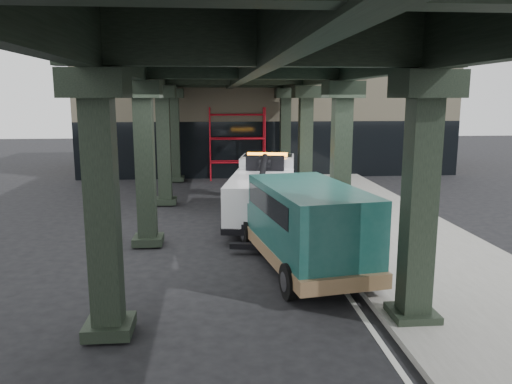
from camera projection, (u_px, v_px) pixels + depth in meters
name	position (u px, v px, depth m)	size (l,w,h in m)	color
ground	(264.00, 263.00, 13.80)	(90.00, 90.00, 0.00)	black
sidewalk	(396.00, 237.00, 16.13)	(5.00, 40.00, 0.15)	gray
lane_stripe	(311.00, 241.00, 15.91)	(0.12, 38.00, 0.01)	silver
viaduct	(244.00, 65.00, 14.71)	(7.40, 32.00, 6.40)	black
building	(263.00, 106.00, 32.81)	(22.00, 10.00, 8.00)	#C6B793
scaffolding	(237.00, 142.00, 27.75)	(3.08, 0.88, 4.00)	red
tow_truck	(265.00, 188.00, 18.59)	(3.25, 7.74, 2.47)	black
towed_van	(305.00, 224.00, 13.10)	(3.07, 5.98, 2.32)	#12433E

